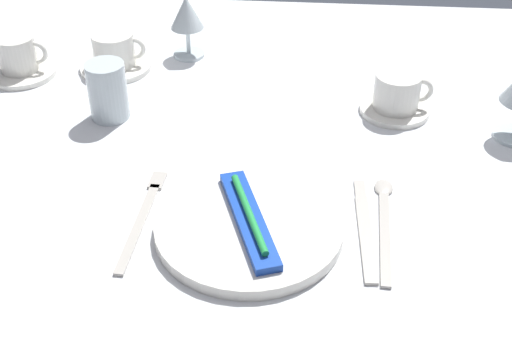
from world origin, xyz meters
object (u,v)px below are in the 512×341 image
coffee_cup_far (398,91)px  drink_tumbler (108,94)px  dinner_knife (365,231)px  wine_glass_left (187,16)px  coffee_cup_left (115,49)px  dinner_plate (249,227)px  fork_outer (143,215)px  spoon_soup (384,216)px  toothbrush_package (249,218)px  coffee_cup_right (18,53)px

coffee_cup_far → drink_tumbler: 0.50m
dinner_knife → wine_glass_left: size_ratio=1.77×
coffee_cup_left → dinner_plate: bearing=-57.0°
fork_outer → coffee_cup_left: (-0.15, 0.44, 0.04)m
fork_outer → drink_tumbler: 0.29m
coffee_cup_left → coffee_cup_far: size_ratio=1.00×
fork_outer → spoon_soup: bearing=4.1°
toothbrush_package → wine_glass_left: wine_glass_left is taller
dinner_plate → coffee_cup_left: coffee_cup_left is taller
wine_glass_left → dinner_knife: bearing=-57.3°
coffee_cup_far → coffee_cup_left: bearing=167.2°
fork_outer → drink_tumbler: drink_tumbler is taller
spoon_soup → coffee_cup_right: coffee_cup_right is taller
coffee_cup_left → drink_tumbler: size_ratio=1.01×
coffee_cup_left → drink_tumbler: 0.18m
coffee_cup_far → dinner_plate: bearing=-123.8°
coffee_cup_far → wine_glass_left: bearing=155.0°
coffee_cup_far → drink_tumbler: size_ratio=1.00×
spoon_soup → toothbrush_package: bearing=-166.0°
dinner_knife → wine_glass_left: bearing=122.7°
dinner_plate → spoon_soup: size_ratio=1.14×
coffee_cup_right → drink_tumbler: drink_tumbler is taller
coffee_cup_left → drink_tumbler: (0.03, -0.18, 0.00)m
drink_tumbler → spoon_soup: bearing=-27.6°
coffee_cup_far → spoon_soup: bearing=-97.5°
fork_outer → dinner_knife: 0.32m
spoon_soup → drink_tumbler: 0.52m
coffee_cup_right → toothbrush_package: bearing=-41.8°
fork_outer → spoon_soup: (0.35, 0.02, -0.00)m
coffee_cup_left → wine_glass_left: wine_glass_left is taller
fork_outer → coffee_cup_far: 0.50m
dinner_plate → fork_outer: dinner_plate is taller
dinner_plate → drink_tumbler: size_ratio=2.58×
dinner_knife → spoon_soup: (0.03, 0.03, -0.00)m
toothbrush_package → spoon_soup: bearing=14.0°
toothbrush_package → fork_outer: bearing=171.7°
coffee_cup_left → fork_outer: bearing=-71.7°
toothbrush_package → spoon_soup: size_ratio=0.91×
drink_tumbler → coffee_cup_right: bearing=146.4°
dinner_plate → coffee_cup_right: bearing=138.2°
toothbrush_package → dinner_plate: bearing=180.0°
dinner_knife → coffee_cup_far: bearing=78.4°
fork_outer → coffee_cup_left: coffee_cup_left is taller
toothbrush_package → coffee_cup_left: coffee_cup_left is taller
dinner_knife → spoon_soup: size_ratio=0.95×
coffee_cup_left → wine_glass_left: bearing=26.4°
coffee_cup_right → wine_glass_left: 0.33m
dinner_plate → drink_tumbler: 0.40m
dinner_knife → coffee_cup_right: size_ratio=2.30×
spoon_soup → coffee_cup_left: (-0.49, 0.42, 0.04)m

